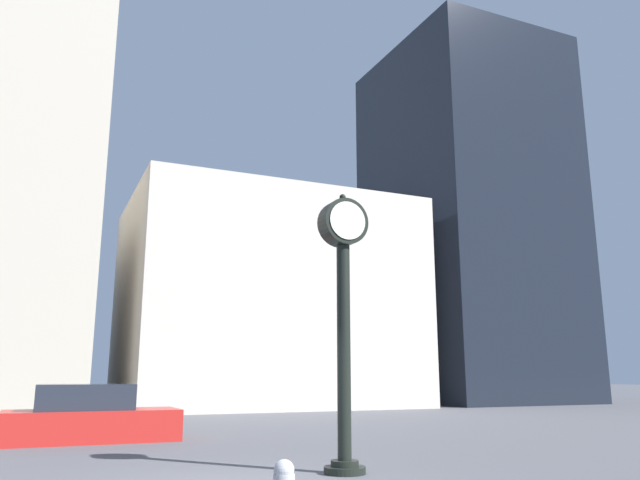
{
  "coord_description": "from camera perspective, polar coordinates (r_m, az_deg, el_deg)",
  "views": [
    {
      "loc": [
        -2.81,
        -9.44,
        1.64
      ],
      "look_at": [
        6.25,
        10.8,
        6.47
      ],
      "focal_mm": 35.0,
      "sensor_mm": 36.0,
      "label": 1
    }
  ],
  "objects": [
    {
      "name": "building_storefront_row",
      "position": [
        35.56,
        -5.19,
        -5.91
      ],
      "size": [
        15.07,
        12.0,
        11.13
      ],
      "color": "beige",
      "rests_on": "ground_plane"
    },
    {
      "name": "building_glass_modern",
      "position": [
        43.5,
        13.23,
        1.64
      ],
      "size": [
        10.41,
        12.0,
        23.74
      ],
      "color": "black",
      "rests_on": "ground_plane"
    },
    {
      "name": "street_clock",
      "position": [
        11.34,
        2.15,
        -5.35
      ],
      "size": [
        0.87,
        0.72,
        4.97
      ],
      "color": "black",
      "rests_on": "ground_plane"
    },
    {
      "name": "car_red",
      "position": [
        17.57,
        -20.31,
        -14.98
      ],
      "size": [
        4.29,
        1.88,
        1.43
      ],
      "rotation": [
        0.0,
        0.0,
        -0.01
      ],
      "color": "red",
      "rests_on": "ground_plane"
    }
  ]
}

